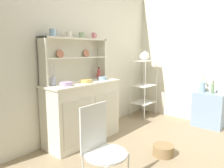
{
  "coord_description": "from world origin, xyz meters",
  "views": [
    {
      "loc": [
        -2.27,
        -0.83,
        1.3
      ],
      "look_at": [
        0.06,
        1.12,
        0.81
      ],
      "focal_mm": 34.02,
      "sensor_mm": 36.0,
      "label": 1
    }
  ],
  "objects": [
    {
      "name": "oil_bottle",
      "position": [
        1.44,
        0.11,
        0.67
      ],
      "size": [
        0.05,
        0.05,
        0.2
      ],
      "color": "#6B8C60",
      "rests_on": "side_shelf_blue"
    },
    {
      "name": "bakers_rack",
      "position": [
        1.24,
        1.3,
        0.68
      ],
      "size": [
        0.46,
        0.33,
        1.1
      ],
      "color": "silver",
      "rests_on": "ground"
    },
    {
      "name": "flower_vase",
      "position": [
        1.44,
        0.28,
        0.69
      ],
      "size": [
        0.09,
        0.09,
        0.31
      ],
      "color": "#8EB2D1",
      "rests_on": "side_shelf_blue"
    },
    {
      "name": "cup_sage_2",
      "position": [
        -0.17,
        1.49,
        1.5
      ],
      "size": [
        0.1,
        0.08,
        0.08
      ],
      "color": "#9EB78E",
      "rests_on": "hutch_shelf_unit"
    },
    {
      "name": "cup_sky_0",
      "position": [
        -0.66,
        1.49,
        1.51
      ],
      "size": [
        0.09,
        0.08,
        0.09
      ],
      "color": "#8EB2D1",
      "rests_on": "hutch_shelf_unit"
    },
    {
      "name": "bowl_floral_medium",
      "position": [
        -0.29,
        1.29,
        0.88
      ],
      "size": [
        0.16,
        0.16,
        0.05
      ],
      "primitive_type": "cylinder",
      "color": "#DBB760",
      "rests_on": "hutch_cabinet"
    },
    {
      "name": "utensil_jar",
      "position": [
        -0.72,
        1.45,
        0.91
      ],
      "size": [
        0.08,
        0.08,
        0.25
      ],
      "color": "#B2B7C6",
      "rests_on": "hutch_cabinet"
    },
    {
      "name": "floor_basket",
      "position": [
        0.04,
        0.27,
        0.06
      ],
      "size": [
        0.26,
        0.26,
        0.13
      ],
      "primitive_type": "cylinder",
      "color": "#93754C",
      "rests_on": "ground"
    },
    {
      "name": "side_shelf_blue",
      "position": [
        1.44,
        0.16,
        0.29
      ],
      "size": [
        0.28,
        0.48,
        0.59
      ],
      "primitive_type": "cube",
      "color": "#849EBC",
      "rests_on": "ground"
    },
    {
      "name": "hutch_cabinet",
      "position": [
        -0.29,
        1.37,
        0.44
      ],
      "size": [
        1.15,
        0.45,
        0.85
      ],
      "color": "silver",
      "rests_on": "ground"
    },
    {
      "name": "wall_back",
      "position": [
        0.0,
        1.62,
        1.25
      ],
      "size": [
        3.84,
        0.05,
        2.5
      ],
      "primitive_type": "cube",
      "color": "silver",
      "rests_on": "ground"
    },
    {
      "name": "ground_plane",
      "position": [
        0.0,
        0.0,
        0.0
      ],
      "size": [
        3.84,
        3.84,
        0.0
      ],
      "primitive_type": "plane",
      "color": "#998466",
      "rests_on": "ground"
    },
    {
      "name": "bowl_cream_small",
      "position": [
        0.04,
        1.29,
        0.88
      ],
      "size": [
        0.13,
        0.13,
        0.05
      ],
      "primitive_type": "cylinder",
      "color": "#8EB2D1",
      "rests_on": "hutch_cabinet"
    },
    {
      "name": "hutch_shelf_unit",
      "position": [
        -0.29,
        1.53,
        1.21
      ],
      "size": [
        1.08,
        0.18,
        0.61
      ],
      "color": "silver",
      "rests_on": "hutch_cabinet"
    },
    {
      "name": "porcelain_teapot",
      "position": [
        1.24,
        1.3,
        1.19
      ],
      "size": [
        0.26,
        0.17,
        0.19
      ],
      "color": "white",
      "rests_on": "bakers_rack"
    },
    {
      "name": "cup_cream_1",
      "position": [
        -0.4,
        1.49,
        1.5
      ],
      "size": [
        0.09,
        0.08,
        0.08
      ],
      "color": "silver",
      "rests_on": "hutch_shelf_unit"
    },
    {
      "name": "cup_rose_3",
      "position": [
        0.07,
        1.49,
        1.51
      ],
      "size": [
        0.08,
        0.07,
        0.09
      ],
      "color": "#D17A84",
      "rests_on": "hutch_shelf_unit"
    },
    {
      "name": "wire_chair",
      "position": [
        -1.05,
        0.32,
        0.52
      ],
      "size": [
        0.36,
        0.36,
        0.85
      ],
      "rotation": [
        0.0,
        0.0,
        -0.14
      ],
      "color": "white",
      "rests_on": "ground"
    },
    {
      "name": "bowl_mixing_large",
      "position": [
        -0.63,
        1.29,
        0.88
      ],
      "size": [
        0.16,
        0.16,
        0.05
      ],
      "primitive_type": "cylinder",
      "color": "#B79ECC",
      "rests_on": "hutch_cabinet"
    },
    {
      "name": "jam_bottle",
      "position": [
        0.13,
        1.45,
        0.92
      ],
      "size": [
        0.06,
        0.06,
        0.18
      ],
      "color": "#B74C47",
      "rests_on": "hutch_cabinet"
    }
  ]
}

